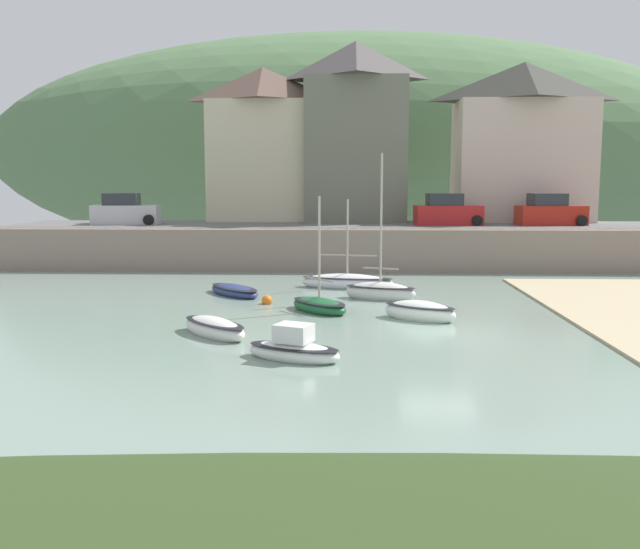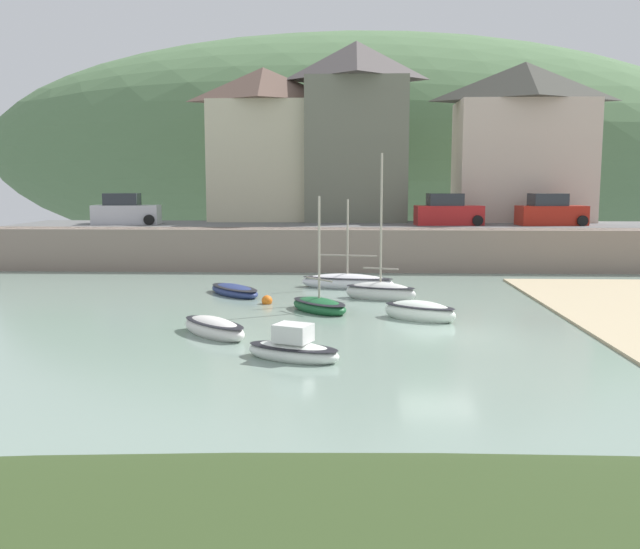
% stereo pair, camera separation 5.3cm
% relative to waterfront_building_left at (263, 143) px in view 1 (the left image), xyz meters
% --- Properties ---
extents(ground, '(48.00, 41.00, 0.61)m').
position_rel_waterfront_building_left_xyz_m(ground, '(10.17, -34.76, -7.49)').
color(ground, gray).
extents(quay_seawall, '(48.00, 9.40, 2.40)m').
position_rel_waterfront_building_left_xyz_m(quay_seawall, '(8.78, -7.70, -6.30)').
color(quay_seawall, gray).
rests_on(quay_seawall, ground).
extents(hillside_backdrop, '(80.00, 44.00, 24.12)m').
position_rel_waterfront_building_left_xyz_m(hillside_backdrop, '(6.63, 30.00, 0.79)').
color(hillside_backdrop, '#54784C').
rests_on(hillside_backdrop, ground).
extents(waterfront_building_left, '(7.55, 4.37, 10.31)m').
position_rel_waterfront_building_left_xyz_m(waterfront_building_left, '(0.00, 0.00, 0.00)').
color(waterfront_building_left, beige).
rests_on(waterfront_building_left, ground).
extents(waterfront_building_centre, '(7.00, 5.85, 11.99)m').
position_rel_waterfront_building_left_xyz_m(waterfront_building_centre, '(6.29, 0.00, 0.84)').
color(waterfront_building_centre, '#696C5A').
rests_on(waterfront_building_centre, ground).
extents(waterfront_building_right, '(9.13, 5.09, 10.56)m').
position_rel_waterfront_building_left_xyz_m(waterfront_building_right, '(17.52, 0.00, 0.11)').
color(waterfront_building_right, beige).
rests_on(waterfront_building_right, ground).
extents(sailboat_white_hull, '(2.96, 3.04, 0.80)m').
position_rel_waterfront_building_left_xyz_m(sailboat_white_hull, '(1.35, -25.65, -7.41)').
color(sailboat_white_hull, white).
rests_on(sailboat_white_hull, ground).
extents(sailboat_tall_mast, '(3.06, 2.14, 1.17)m').
position_rel_waterfront_building_left_xyz_m(sailboat_tall_mast, '(4.19, -28.64, -7.37)').
color(sailboat_tall_mast, white).
rests_on(sailboat_tall_mast, ground).
extents(sailboat_nearest_shore, '(3.32, 2.05, 6.46)m').
position_rel_waterfront_building_left_xyz_m(sailboat_nearest_shore, '(7.17, -18.16, -7.33)').
color(sailboat_nearest_shore, silver).
rests_on(sailboat_nearest_shore, ground).
extents(motorboat_with_cabin, '(3.18, 3.50, 0.61)m').
position_rel_waterfront_building_left_xyz_m(motorboat_with_cabin, '(0.67, -17.28, -7.46)').
color(motorboat_with_cabin, navy).
rests_on(motorboat_with_cabin, ground).
extents(rowboat_small_beached, '(2.88, 3.08, 4.65)m').
position_rel_waterfront_building_left_xyz_m(rowboat_small_beached, '(4.64, -21.18, -7.41)').
color(rowboat_small_beached, '#1C5C31').
rests_on(rowboat_small_beached, ground).
extents(fishing_boat_green, '(2.99, 2.41, 0.91)m').
position_rel_waterfront_building_left_xyz_m(fishing_boat_green, '(8.41, -22.67, -7.38)').
color(fishing_boat_green, white).
rests_on(fishing_boat_green, ground).
extents(dinghy_open_wooden, '(4.62, 2.03, 4.42)m').
position_rel_waterfront_building_left_xyz_m(dinghy_open_wooden, '(5.75, -14.99, -7.37)').
color(dinghy_open_wooden, white).
rests_on(dinghy_open_wooden, ground).
extents(parked_car_near_slipway, '(4.23, 2.03, 1.95)m').
position_rel_waterfront_building_left_xyz_m(parked_car_near_slipway, '(-8.26, -4.50, -4.45)').
color(parked_car_near_slipway, '#B9BAC0').
rests_on(parked_car_near_slipway, ground).
extents(parked_car_by_wall, '(4.22, 2.00, 1.95)m').
position_rel_waterfront_building_left_xyz_m(parked_car_by_wall, '(11.96, -4.50, -4.45)').
color(parked_car_by_wall, red).
rests_on(parked_car_by_wall, ground).
extents(parked_car_end_of_row, '(4.25, 2.10, 1.95)m').
position_rel_waterfront_building_left_xyz_m(parked_car_end_of_row, '(18.25, -4.50, -4.45)').
color(parked_car_end_of_row, '#AE2114').
rests_on(parked_car_end_of_row, ground).
extents(mooring_buoy, '(0.45, 0.45, 0.45)m').
position_rel_waterfront_building_left_xyz_m(mooring_buoy, '(2.40, -19.56, -7.52)').
color(mooring_buoy, orange).
rests_on(mooring_buoy, ground).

